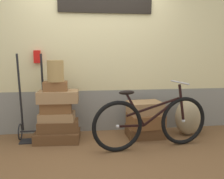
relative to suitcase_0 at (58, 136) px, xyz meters
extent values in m
cube|color=brown|center=(0.60, -0.32, -0.11)|extent=(9.09, 5.20, 0.06)
cube|color=gray|center=(0.60, 0.53, 0.28)|extent=(7.09, 0.20, 0.71)
cube|color=beige|center=(0.60, 0.53, 1.53)|extent=(7.09, 0.20, 1.81)
cube|color=black|center=(0.79, 0.41, 2.02)|extent=(1.53, 0.04, 0.24)
cube|color=red|center=(-0.31, 0.39, 1.20)|extent=(0.10, 0.08, 0.20)
cube|color=brown|center=(0.00, 0.00, 0.00)|extent=(0.70, 0.46, 0.16)
cube|color=brown|center=(0.02, 0.01, 0.16)|extent=(0.61, 0.33, 0.16)
cube|color=#9E754C|center=(0.00, 0.03, 0.30)|extent=(0.55, 0.38, 0.12)
cube|color=brown|center=(-0.01, 0.04, 0.45)|extent=(0.46, 0.29, 0.16)
cube|color=#9E754C|center=(0.03, 0.03, 0.61)|extent=(0.61, 0.39, 0.17)
cube|color=brown|center=(-0.01, 0.03, 0.77)|extent=(0.35, 0.21, 0.14)
cube|color=brown|center=(1.38, 0.03, 0.01)|extent=(0.58, 0.45, 0.17)
cube|color=brown|center=(1.38, 0.00, 0.20)|extent=(0.57, 0.49, 0.21)
cube|color=#9E754C|center=(1.38, 0.04, 0.40)|extent=(0.56, 0.45, 0.19)
cylinder|color=#A8844C|center=(0.00, 0.01, 1.00)|extent=(0.24, 0.24, 0.32)
torus|color=black|center=(-0.58, 0.14, 0.05)|extent=(0.02, 0.26, 0.26)
torus|color=black|center=(-0.18, 0.14, 0.05)|extent=(0.02, 0.26, 0.26)
cylinder|color=black|center=(-0.38, 0.14, 0.05)|extent=(0.40, 0.02, 0.02)
cylinder|color=black|center=(-0.55, 0.14, 0.65)|extent=(0.03, 0.16, 1.20)
cylinder|color=black|center=(-0.21, 0.14, 0.65)|extent=(0.03, 0.16, 1.20)
cube|color=black|center=(-0.38, 0.03, -0.07)|extent=(0.36, 0.22, 0.02)
ellipsoid|color=#9E8966|center=(2.11, 0.03, 0.22)|extent=(0.43, 0.36, 0.59)
torus|color=black|center=(0.85, -0.52, 0.28)|extent=(0.71, 0.16, 0.71)
sphere|color=#B2B2B7|center=(0.85, -0.52, 0.28)|extent=(0.05, 0.05, 0.05)
torus|color=black|center=(1.85, -0.38, 0.28)|extent=(0.71, 0.16, 0.71)
sphere|color=#B2B2B7|center=(1.85, -0.38, 0.28)|extent=(0.05, 0.05, 0.05)
cube|color=black|center=(1.49, -0.43, 0.44)|extent=(0.55, 0.11, 0.38)
cube|color=black|center=(1.10, -0.48, 0.49)|extent=(0.28, 0.07, 0.47)
cube|color=black|center=(1.04, -0.49, 0.27)|extent=(0.38, 0.08, 0.05)
cube|color=black|center=(1.37, -0.44, 0.52)|extent=(0.80, 0.14, 0.23)
cube|color=black|center=(1.80, -0.38, 0.55)|extent=(0.12, 0.04, 0.54)
ellipsoid|color=black|center=(0.97, -0.50, 0.74)|extent=(0.23, 0.12, 0.06)
cylinder|color=#A5A5AD|center=(1.76, -0.39, 0.85)|extent=(0.09, 0.46, 0.02)
camera|label=1|loc=(0.35, -3.67, 1.26)|focal=39.19mm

